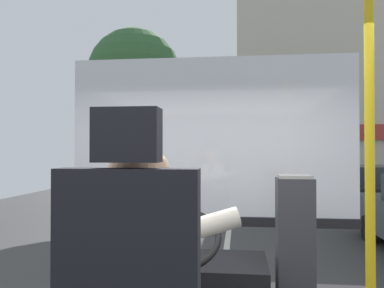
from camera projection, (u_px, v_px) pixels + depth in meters
ground at (230, 223)px, 10.56m from camera, size 18.00×44.00×0.06m
bus_driver at (143, 267)px, 1.51m from camera, size 0.77×0.59×0.75m
steering_console at (183, 287)px, 2.61m from camera, size 1.10×0.98×0.78m
handrail_pole at (370, 175)px, 1.80m from camera, size 0.04×0.04×2.02m
fare_box at (295, 249)px, 2.58m from camera, size 0.23×0.22×0.96m
windshield_panel at (211, 159)px, 3.46m from camera, size 2.50×0.08×1.48m
street_tree at (134, 76)px, 11.80m from camera, size 2.77×2.77×5.55m
shop_building at (351, 104)px, 17.88m from camera, size 10.31×5.07×8.07m
parked_car_black at (368, 189)px, 11.81m from camera, size 1.78×4.23×1.46m
parked_car_red at (314, 178)px, 17.65m from camera, size 1.88×4.19×1.32m
parked_car_blue at (307, 173)px, 22.64m from camera, size 2.00×3.96×1.20m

